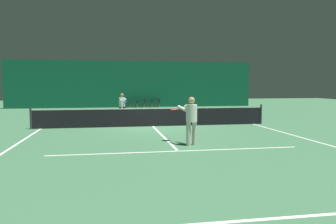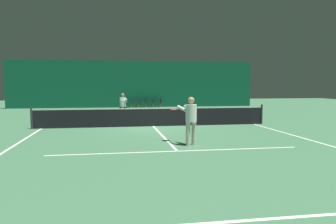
# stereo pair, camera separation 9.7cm
# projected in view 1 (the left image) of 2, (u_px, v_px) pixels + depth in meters

# --- Properties ---
(ground_plane) EXTENTS (60.00, 60.00, 0.00)m
(ground_plane) POSITION_uv_depth(u_px,v_px,m) (153.00, 126.00, 16.87)
(ground_plane) COLOR #3D704C
(backdrop_curtain) EXTENTS (23.00, 0.12, 4.34)m
(backdrop_curtain) POSITION_uv_depth(u_px,v_px,m) (133.00, 84.00, 30.77)
(backdrop_curtain) COLOR #0F5138
(backdrop_curtain) RESTS_ON ground
(court_line_baseline_far) EXTENTS (11.00, 0.10, 0.00)m
(court_line_baseline_far) POSITION_uv_depth(u_px,v_px,m) (136.00, 109.00, 28.55)
(court_line_baseline_far) COLOR white
(court_line_baseline_far) RESTS_ON ground
(court_line_baseline_near) EXTENTS (11.00, 0.10, 0.00)m
(court_line_baseline_near) POSITION_uv_depth(u_px,v_px,m) (248.00, 220.00, 5.19)
(court_line_baseline_near) COLOR white
(court_line_baseline_near) RESTS_ON ground
(court_line_service_far) EXTENTS (8.25, 0.10, 0.00)m
(court_line_service_far) POSITION_uv_depth(u_px,v_px,m) (141.00, 115.00, 23.16)
(court_line_service_far) COLOR white
(court_line_service_far) RESTS_ON ground
(court_line_service_near) EXTENTS (8.25, 0.10, 0.00)m
(court_line_service_near) POSITION_uv_depth(u_px,v_px,m) (178.00, 151.00, 10.59)
(court_line_service_near) COLOR white
(court_line_service_near) RESTS_ON ground
(court_line_sideline_left) EXTENTS (0.10, 23.80, 0.00)m
(court_line_sideline_left) POSITION_uv_depth(u_px,v_px,m) (41.00, 129.00, 15.93)
(court_line_sideline_left) COLOR white
(court_line_sideline_left) RESTS_ON ground
(court_line_sideline_right) EXTENTS (0.10, 23.80, 0.00)m
(court_line_sideline_right) POSITION_uv_depth(u_px,v_px,m) (253.00, 124.00, 17.82)
(court_line_sideline_right) COLOR white
(court_line_sideline_right) RESTS_ON ground
(court_line_centre) EXTENTS (0.10, 12.80, 0.00)m
(court_line_centre) POSITION_uv_depth(u_px,v_px,m) (153.00, 126.00, 16.87)
(court_line_centre) COLOR white
(court_line_centre) RESTS_ON ground
(tennis_net) EXTENTS (12.00, 0.10, 1.07)m
(tennis_net) POSITION_uv_depth(u_px,v_px,m) (153.00, 116.00, 16.83)
(tennis_net) COLOR black
(tennis_net) RESTS_ON ground
(player_near) EXTENTS (0.93, 1.39, 1.72)m
(player_near) POSITION_uv_depth(u_px,v_px,m) (191.00, 117.00, 11.57)
(player_near) COLOR beige
(player_near) RESTS_ON ground
(player_far) EXTENTS (0.49, 1.35, 1.61)m
(player_far) POSITION_uv_depth(u_px,v_px,m) (122.00, 104.00, 20.08)
(player_far) COLOR #2D2D38
(player_far) RESTS_ON ground
(courtside_chair_0) EXTENTS (0.44, 0.44, 0.84)m
(courtside_chair_0) POSITION_uv_depth(u_px,v_px,m) (129.00, 102.00, 30.28)
(courtside_chair_0) COLOR brown
(courtside_chair_0) RESTS_ON ground
(courtside_chair_1) EXTENTS (0.44, 0.44, 0.84)m
(courtside_chair_1) POSITION_uv_depth(u_px,v_px,m) (136.00, 102.00, 30.40)
(courtside_chair_1) COLOR brown
(courtside_chair_1) RESTS_ON ground
(courtside_chair_2) EXTENTS (0.44, 0.44, 0.84)m
(courtside_chair_2) POSITION_uv_depth(u_px,v_px,m) (143.00, 102.00, 30.52)
(courtside_chair_2) COLOR brown
(courtside_chair_2) RESTS_ON ground
(courtside_chair_3) EXTENTS (0.44, 0.44, 0.84)m
(courtside_chair_3) POSITION_uv_depth(u_px,v_px,m) (151.00, 102.00, 30.64)
(courtside_chair_3) COLOR brown
(courtside_chair_3) RESTS_ON ground
(courtside_chair_4) EXTENTS (0.44, 0.44, 0.84)m
(courtside_chair_4) POSITION_uv_depth(u_px,v_px,m) (158.00, 102.00, 30.76)
(courtside_chair_4) COLOR brown
(courtside_chair_4) RESTS_ON ground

